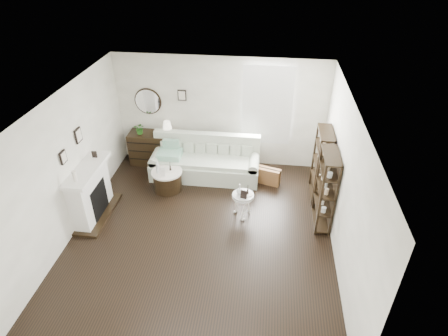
# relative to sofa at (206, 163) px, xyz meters

# --- Properties ---
(room) EXTENTS (5.50, 5.50, 5.50)m
(room) POSITION_rel_sofa_xyz_m (1.00, 0.62, 1.27)
(room) COLOR black
(room) RESTS_ON ground
(fireplace) EXTENTS (0.50, 1.40, 1.84)m
(fireplace) POSITION_rel_sofa_xyz_m (-2.04, -1.78, 0.21)
(fireplace) COLOR white
(fireplace) RESTS_ON ground
(shelf_unit_far) EXTENTS (0.30, 0.80, 1.60)m
(shelf_unit_far) POSITION_rel_sofa_xyz_m (2.60, -0.53, 0.48)
(shelf_unit_far) COLOR black
(shelf_unit_far) RESTS_ON ground
(shelf_unit_near) EXTENTS (0.30, 0.80, 1.60)m
(shelf_unit_near) POSITION_rel_sofa_xyz_m (2.60, -1.43, 0.48)
(shelf_unit_near) COLOR black
(shelf_unit_near) RESTS_ON ground
(sofa) EXTENTS (2.54, 0.88, 0.99)m
(sofa) POSITION_rel_sofa_xyz_m (0.00, 0.00, 0.00)
(sofa) COLOR beige
(sofa) RESTS_ON ground
(quilt) EXTENTS (0.55, 0.45, 0.14)m
(quilt) POSITION_rel_sofa_xyz_m (-0.83, -0.13, 0.25)
(quilt) COLOR #278F65
(quilt) RESTS_ON sofa
(suitcase) EXTENTS (0.62, 0.36, 0.40)m
(suitcase) POSITION_rel_sofa_xyz_m (1.49, -0.18, -0.13)
(suitcase) COLOR brown
(suitcase) RESTS_ON ground
(dresser) EXTENTS (1.24, 0.53, 0.82)m
(dresser) POSITION_rel_sofa_xyz_m (-1.34, 0.39, 0.08)
(dresser) COLOR black
(dresser) RESTS_ON ground
(table_lamp) EXTENTS (0.26, 0.26, 0.35)m
(table_lamp) POSITION_rel_sofa_xyz_m (-0.98, 0.39, 0.67)
(table_lamp) COLOR #F4EACD
(table_lamp) RESTS_ON dresser
(potted_plant) EXTENTS (0.28, 0.24, 0.29)m
(potted_plant) POSITION_rel_sofa_xyz_m (-1.65, 0.34, 0.64)
(potted_plant) COLOR #27631C
(potted_plant) RESTS_ON dresser
(drum_table) EXTENTS (0.69, 0.69, 0.48)m
(drum_table) POSITION_rel_sofa_xyz_m (-0.76, -0.70, -0.08)
(drum_table) COLOR black
(drum_table) RESTS_ON ground
(pedestal_table) EXTENTS (0.45, 0.45, 0.54)m
(pedestal_table) POSITION_rel_sofa_xyz_m (1.01, -1.43, 0.17)
(pedestal_table) COLOR silver
(pedestal_table) RESTS_ON ground
(eiffel_drum) EXTENTS (0.14, 0.14, 0.19)m
(eiffel_drum) POSITION_rel_sofa_xyz_m (-0.68, -0.66, 0.25)
(eiffel_drum) COLOR black
(eiffel_drum) RESTS_ON drum_table
(bottle_drum) EXTENTS (0.07, 0.07, 0.29)m
(bottle_drum) POSITION_rel_sofa_xyz_m (-0.93, -0.78, 0.30)
(bottle_drum) COLOR silver
(bottle_drum) RESTS_ON drum_table
(card_frame_drum) EXTENTS (0.15, 0.08, 0.19)m
(card_frame_drum) POSITION_rel_sofa_xyz_m (-0.81, -0.88, 0.25)
(card_frame_drum) COLOR white
(card_frame_drum) RESTS_ON drum_table
(eiffel_ped) EXTENTS (0.14, 0.14, 0.20)m
(eiffel_ped) POSITION_rel_sofa_xyz_m (1.10, -1.40, 0.31)
(eiffel_ped) COLOR black
(eiffel_ped) RESTS_ON pedestal_table
(flask_ped) EXTENTS (0.13, 0.13, 0.23)m
(flask_ped) POSITION_rel_sofa_xyz_m (0.94, -1.41, 0.33)
(flask_ped) COLOR silver
(flask_ped) RESTS_ON pedestal_table
(card_frame_ped) EXTENTS (0.14, 0.08, 0.18)m
(card_frame_ped) POSITION_rel_sofa_xyz_m (1.03, -1.54, 0.30)
(card_frame_ped) COLOR black
(card_frame_ped) RESTS_ON pedestal_table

